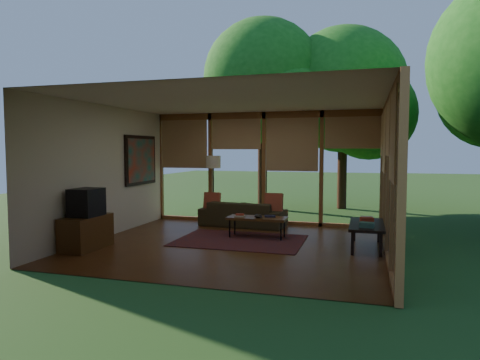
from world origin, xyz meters
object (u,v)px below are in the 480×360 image
(side_console, at_px, (367,226))
(media_cabinet, at_px, (86,232))
(coffee_table, at_px, (257,219))
(television, at_px, (86,202))
(floor_lamp, at_px, (213,166))
(sofa, at_px, (243,214))

(side_console, bearing_deg, media_cabinet, -163.16)
(media_cabinet, distance_m, side_console, 5.09)
(coffee_table, xyz_separation_m, side_console, (2.14, -0.35, 0.02))
(television, bearing_deg, floor_lamp, 68.85)
(television, bearing_deg, media_cabinet, 180.00)
(media_cabinet, relative_size, television, 1.82)
(floor_lamp, distance_m, side_console, 4.13)
(television, height_order, coffee_table, television)
(sofa, xyz_separation_m, floor_lamp, (-0.81, 0.20, 1.12))
(sofa, bearing_deg, floor_lamp, -9.72)
(floor_lamp, bearing_deg, coffee_table, -44.16)
(media_cabinet, distance_m, coffee_table, 3.28)
(sofa, distance_m, floor_lamp, 1.39)
(coffee_table, bearing_deg, media_cabinet, -146.19)
(sofa, height_order, coffee_table, sofa)
(television, relative_size, side_console, 0.39)
(sofa, xyz_separation_m, television, (-2.06, -3.04, 0.56))
(sofa, relative_size, media_cabinet, 1.99)
(sofa, relative_size, coffee_table, 1.66)
(television, bearing_deg, coffee_table, 34.00)
(sofa, distance_m, television, 3.71)
(coffee_table, bearing_deg, sofa, 118.13)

